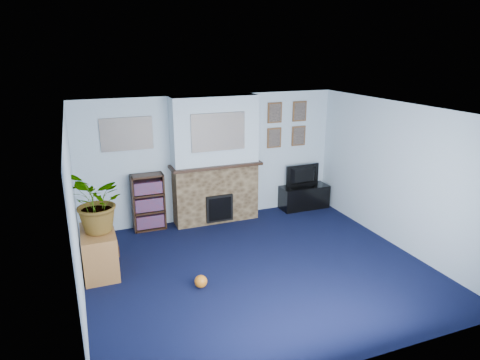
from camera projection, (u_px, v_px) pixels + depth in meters
name	position (u px, v px, depth m)	size (l,w,h in m)	color
floor	(258.00, 268.00, 6.52)	(5.00, 4.50, 0.01)	black
ceiling	(261.00, 111.00, 5.81)	(5.00, 4.50, 0.01)	white
wall_back	(212.00, 158.00, 8.17)	(5.00, 0.04, 2.40)	silver
wall_front	(352.00, 265.00, 4.16)	(5.00, 0.04, 2.40)	silver
wall_left	(75.00, 218.00, 5.30)	(0.04, 4.50, 2.40)	silver
wall_right	(398.00, 176.00, 7.03)	(0.04, 4.50, 2.40)	silver
chimney_breast	(215.00, 161.00, 7.99)	(1.72, 0.50, 2.40)	brown
collage_main	(218.00, 132.00, 7.63)	(1.00, 0.03, 0.68)	gray
collage_left	(127.00, 134.00, 7.44)	(0.90, 0.03, 0.58)	gray
portrait_tl	(275.00, 113.00, 8.36)	(0.30, 0.03, 0.40)	brown
portrait_tr	(300.00, 111.00, 8.55)	(0.30, 0.03, 0.40)	brown
portrait_bl	(274.00, 138.00, 8.51)	(0.30, 0.03, 0.40)	brown
portrait_br	(298.00, 136.00, 8.70)	(0.30, 0.03, 0.40)	brown
tv_stand	(304.00, 197.00, 8.93)	(1.00, 0.42, 0.48)	black
television	(304.00, 176.00, 8.81)	(0.75, 0.10, 0.43)	black
bookshelf	(148.00, 203.00, 7.80)	(0.58, 0.28, 1.05)	black
sideboard	(99.00, 251.00, 6.31)	(0.48, 0.86, 0.67)	#A86C35
potted_plant	(98.00, 202.00, 6.06)	(0.82, 0.71, 0.91)	#26661E
mantel_clock	(213.00, 160.00, 7.92)	(0.10, 0.06, 0.14)	gold
mantel_candle	(228.00, 158.00, 8.02)	(0.05, 0.05, 0.16)	#B2BFC6
mantel_teddy	(184.00, 163.00, 7.73)	(0.12, 0.12, 0.12)	gray
mantel_can	(249.00, 157.00, 8.17)	(0.06, 0.06, 0.13)	#198C26
green_crate	(95.00, 257.00, 6.57)	(0.34, 0.27, 0.27)	#198C26
toy_ball	(201.00, 282.00, 5.98)	(0.18, 0.18, 0.18)	orange
toy_block	(97.00, 266.00, 6.37)	(0.16, 0.16, 0.19)	#198C26
toy_tube	(96.00, 265.00, 6.47)	(0.16, 0.16, 0.33)	yellow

